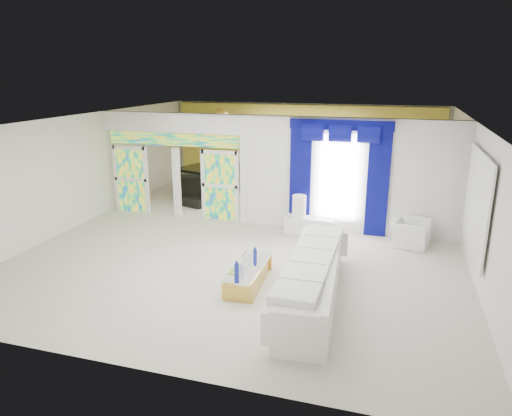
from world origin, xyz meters
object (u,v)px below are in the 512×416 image
(console_table, at_px, (310,226))
(armchair, at_px, (411,233))
(grand_piano, at_px, (210,180))
(white_sofa, at_px, (313,281))
(coffee_table, at_px, (249,275))

(console_table, relative_size, armchair, 1.36)
(armchair, height_order, grand_piano, grand_piano)
(white_sofa, bearing_deg, armchair, 59.45)
(armchair, relative_size, grand_piano, 0.49)
(coffee_table, bearing_deg, grand_piano, 118.10)
(console_table, xyz_separation_m, grand_piano, (-4.08, 3.10, 0.27))
(coffee_table, xyz_separation_m, armchair, (3.13, 3.26, 0.13))
(coffee_table, bearing_deg, armchair, 46.18)
(white_sofa, distance_m, armchair, 3.99)
(coffee_table, bearing_deg, console_table, 79.66)
(console_table, relative_size, grand_piano, 0.67)
(coffee_table, distance_m, grand_piano, 7.35)
(white_sofa, xyz_separation_m, grand_piano, (-4.81, 6.78, 0.11))
(coffee_table, height_order, armchair, armchair)
(armchair, bearing_deg, grand_piano, 75.67)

